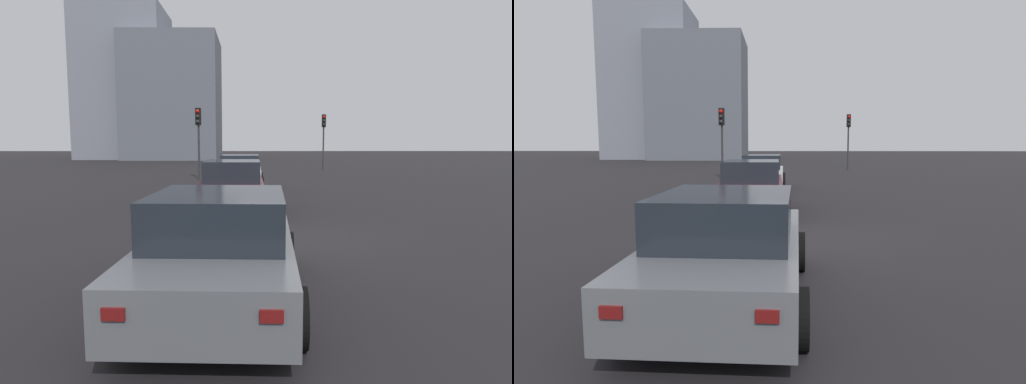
# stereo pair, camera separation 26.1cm
# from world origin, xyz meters

# --- Properties ---
(ground_plane) EXTENTS (160.00, 160.00, 0.20)m
(ground_plane) POSITION_xyz_m (0.00, 0.00, -0.10)
(ground_plane) COLOR black
(car_white_right_lead) EXTENTS (4.05, 2.05, 1.51)m
(car_white_right_lead) POSITION_xyz_m (9.64, 1.50, 0.73)
(car_white_right_lead) COLOR silver
(car_white_right_lead) RESTS_ON ground_plane
(car_maroon_right_second) EXTENTS (4.56, 2.09, 1.53)m
(car_maroon_right_second) POSITION_xyz_m (3.81, 1.56, 0.74)
(car_maroon_right_second) COLOR #510F16
(car_maroon_right_second) RESTS_ON ground_plane
(car_grey_right_third) EXTENTS (4.39, 2.18, 1.47)m
(car_grey_right_third) POSITION_xyz_m (-3.67, 1.37, 0.71)
(car_grey_right_third) COLOR slate
(car_grey_right_third) RESTS_ON ground_plane
(traffic_light_near_left) EXTENTS (0.33, 0.30, 3.83)m
(traffic_light_near_left) POSITION_xyz_m (13.76, 3.82, 2.76)
(traffic_light_near_left) COLOR #2D2D30
(traffic_light_near_left) RESTS_ON ground_plane
(traffic_light_near_right) EXTENTS (0.32, 0.28, 3.98)m
(traffic_light_near_right) POSITION_xyz_m (21.81, -4.13, 2.86)
(traffic_light_near_right) COLOR #2D2D30
(traffic_light_near_right) RESTS_ON ground_plane
(building_facade_left) EXTENTS (9.24, 10.36, 13.64)m
(building_facade_left) POSITION_xyz_m (41.15, 10.00, 6.82)
(building_facade_left) COLOR slate
(building_facade_left) RESTS_ON ground_plane
(building_facade_center) EXTENTS (9.03, 9.72, 17.17)m
(building_facade_center) POSITION_xyz_m (42.81, 16.00, 8.59)
(building_facade_center) COLOR gray
(building_facade_center) RESTS_ON ground_plane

